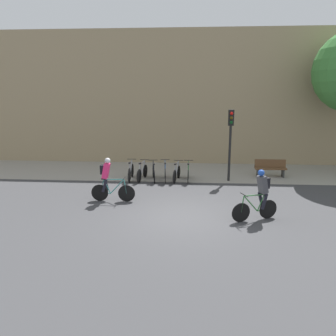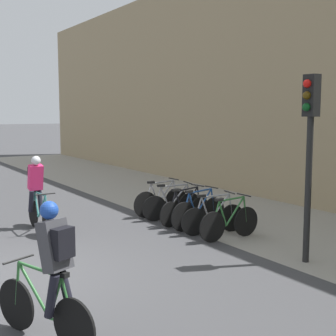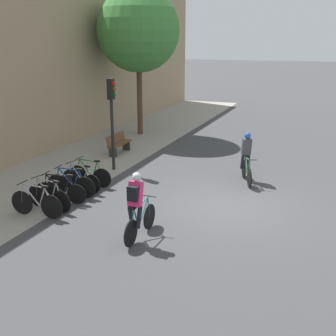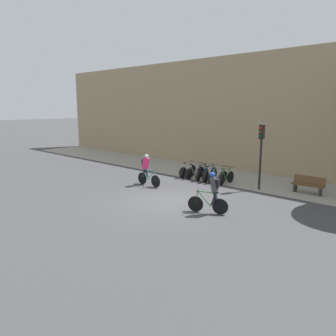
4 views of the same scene
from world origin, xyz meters
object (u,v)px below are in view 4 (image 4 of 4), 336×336
parked_bike_0 (188,171)px  traffic_light_pole (261,145)px  parked_bike_3 (210,174)px  parked_bike_5 (226,177)px  bench (308,185)px  cyclist_grey (212,192)px  parked_bike_2 (202,173)px  cyclist_pink (147,169)px  parked_bike_4 (218,176)px  parked_bike_1 (195,172)px

parked_bike_0 → traffic_light_pole: 5.27m
parked_bike_3 → parked_bike_5: size_ratio=1.03×
bench → cyclist_grey: bearing=-106.3°
cyclist_grey → parked_bike_2: bearing=130.7°
cyclist_grey → bench: (1.76, 6.03, -0.48)m
cyclist_pink → parked_bike_5: 4.61m
parked_bike_0 → parked_bike_4: parked_bike_0 is taller
cyclist_grey → parked_bike_4: cyclist_grey is taller
parked_bike_1 → parked_bike_2: 0.58m
bench → parked_bike_1: bearing=-170.1°
parked_bike_1 → parked_bike_4: parked_bike_1 is taller
parked_bike_1 → bench: (6.54, 1.15, 0.07)m
parked_bike_1 → traffic_light_pole: bearing=2.2°
parked_bike_3 → traffic_light_pole: bearing=3.0°
parked_bike_5 → bench: (4.24, 1.15, 0.06)m
traffic_light_pole → parked_bike_4: bearing=-176.3°
cyclist_grey → parked_bike_2: 6.47m
cyclist_grey → parked_bike_3: bearing=126.6°
traffic_light_pole → parked_bike_1: bearing=-177.8°
parked_bike_1 → parked_bike_3: size_ratio=0.99×
cyclist_grey → parked_bike_3: 6.11m
parked_bike_2 → bench: bearing=10.9°
parked_bike_4 → parked_bike_5: size_ratio=0.99×
parked_bike_0 → bench: 7.20m
parked_bike_1 → parked_bike_3: bearing=0.0°
traffic_light_pole → bench: (2.24, 0.98, -1.96)m
traffic_light_pole → bench: traffic_light_pole is taller
cyclist_pink → cyclist_grey: (5.65, -1.58, 0.00)m
parked_bike_1 → traffic_light_pole: traffic_light_pole is taller
parked_bike_3 → parked_bike_1: bearing=-180.0°
parked_bike_2 → parked_bike_3: (0.57, 0.00, 0.02)m
parked_bike_0 → parked_bike_3: (1.72, 0.00, -0.00)m
parked_bike_2 → bench: parked_bike_2 is taller
parked_bike_2 → parked_bike_1: bearing=179.9°
cyclist_grey → parked_bike_2: size_ratio=1.06×
cyclist_pink → traffic_light_pole: traffic_light_pole is taller
parked_bike_1 → parked_bike_4: (1.72, 0.00, -0.01)m
cyclist_grey → traffic_light_pole: bearing=95.5°
parked_bike_2 → bench: size_ratio=1.05×
parked_bike_1 → bench: size_ratio=1.06×
cyclist_pink → parked_bike_3: bearing=58.6°
cyclist_grey → parked_bike_1: bearing=134.3°
cyclist_pink → parked_bike_3: size_ratio=1.05×
parked_bike_4 → bench: 4.95m
parked_bike_4 → traffic_light_pole: 3.28m
cyclist_pink → traffic_light_pole: 6.39m
parked_bike_0 → parked_bike_3: bearing=0.0°
parked_bike_3 → parked_bike_4: bearing=-0.1°
parked_bike_1 → parked_bike_4: bearing=0.0°
parked_bike_4 → bench: bearing=13.4°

